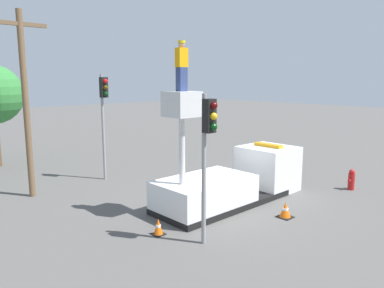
{
  "coord_description": "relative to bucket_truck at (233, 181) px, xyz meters",
  "views": [
    {
      "loc": [
        -11.08,
        -10.05,
        5.13
      ],
      "look_at": [
        -2.75,
        -1.07,
        3.0
      ],
      "focal_mm": 35.0,
      "sensor_mm": 36.0,
      "label": 1
    }
  ],
  "objects": [
    {
      "name": "ground_plane",
      "position": [
        -0.61,
        0.0,
        -0.88
      ],
      "size": [
        120.0,
        120.0,
        0.0
      ],
      "primitive_type": "plane",
      "color": "#565451"
    },
    {
      "name": "bucket_truck",
      "position": [
        0.0,
        0.0,
        0.0
      ],
      "size": [
        7.21,
        2.37,
        4.7
      ],
      "color": "black",
      "rests_on": "ground"
    },
    {
      "name": "worker",
      "position": [
        -2.87,
        0.0,
        4.7
      ],
      "size": [
        0.4,
        0.26,
        1.75
      ],
      "color": "navy",
      "rests_on": "bucket_truck"
    },
    {
      "name": "traffic_light_pole",
      "position": [
        -3.85,
        -2.28,
        2.46
      ],
      "size": [
        0.34,
        0.57,
        4.71
      ],
      "color": "gray",
      "rests_on": "ground"
    },
    {
      "name": "traffic_light_across",
      "position": [
        -2.19,
        6.69,
        2.92
      ],
      "size": [
        0.34,
        0.57,
        5.37
      ],
      "color": "gray",
      "rests_on": "ground"
    },
    {
      "name": "fire_hydrant",
      "position": [
        5.32,
        -2.69,
        -0.4
      ],
      "size": [
        0.53,
        0.29,
        0.98
      ],
      "color": "red",
      "rests_on": "ground"
    },
    {
      "name": "traffic_cone_rear",
      "position": [
        -4.49,
        -0.63,
        -0.62
      ],
      "size": [
        0.39,
        0.39,
        0.56
      ],
      "color": "black",
      "rests_on": "ground"
    },
    {
      "name": "traffic_cone_curbside",
      "position": [
        -0.02,
        -2.62,
        -0.6
      ],
      "size": [
        0.52,
        0.52,
        0.59
      ],
      "color": "black",
      "rests_on": "ground"
    },
    {
      "name": "utility_pole",
      "position": [
        -6.02,
        6.49,
        3.43
      ],
      "size": [
        2.2,
        0.26,
        7.97
      ],
      "color": "brown",
      "rests_on": "ground"
    }
  ]
}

